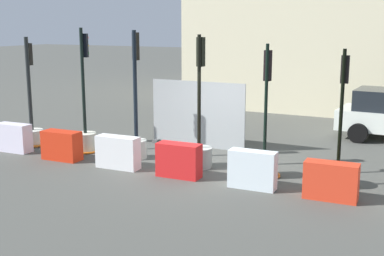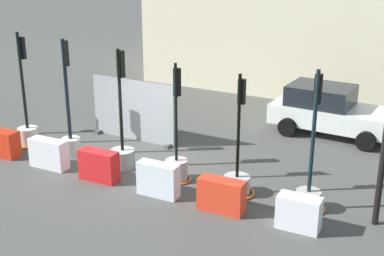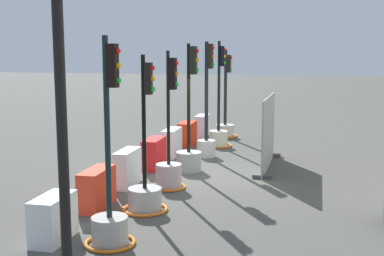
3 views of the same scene
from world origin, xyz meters
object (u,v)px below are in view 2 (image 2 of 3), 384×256
object	(u,v)px
traffic_light_5	(237,178)
construction_barrier_6	(299,213)
traffic_light_1	(28,127)
traffic_light_3	(123,146)
construction_barrier_3	(99,165)
construction_barrier_1	(2,143)
construction_barrier_2	(49,154)
construction_barrier_5	(221,195)
traffic_light_6	(309,188)
construction_barrier_4	(158,180)
traffic_light_4	(177,163)
traffic_light_2	(70,130)
car_white_van	(331,110)

from	to	relation	value
traffic_light_5	construction_barrier_6	bearing A→B (deg)	-26.32
traffic_light_1	traffic_light_3	size ratio (longest dim) A/B	1.04
traffic_light_1	traffic_light_5	distance (m)	7.32
traffic_light_1	construction_barrier_6	bearing A→B (deg)	-6.23
construction_barrier_3	construction_barrier_6	size ratio (longest dim) A/B	1.11
construction_barrier_1	traffic_light_3	bearing A→B (deg)	15.72
construction_barrier_2	construction_barrier_5	distance (m)	5.45
construction_barrier_2	construction_barrier_5	bearing A→B (deg)	0.25
traffic_light_6	traffic_light_5	bearing A→B (deg)	-178.56
construction_barrier_4	construction_barrier_6	bearing A→B (deg)	1.70
traffic_light_4	traffic_light_5	size ratio (longest dim) A/B	1.03
construction_barrier_1	construction_barrier_4	xyz separation A→B (m)	(5.56, -0.01, 0.04)
construction_barrier_1	construction_barrier_4	world-z (taller)	construction_barrier_4
traffic_light_4	construction_barrier_4	distance (m)	1.04
traffic_light_3	construction_barrier_6	size ratio (longest dim) A/B	3.47
traffic_light_1	traffic_light_2	size ratio (longest dim) A/B	1.02
traffic_light_4	traffic_light_5	bearing A→B (deg)	1.18
traffic_light_5	car_white_van	bearing A→B (deg)	81.25
construction_barrier_3	construction_barrier_5	bearing A→B (deg)	0.05
traffic_light_1	traffic_light_5	size ratio (longest dim) A/B	1.14
traffic_light_1	construction_barrier_5	size ratio (longest dim) A/B	3.13
traffic_light_1	traffic_light_6	world-z (taller)	traffic_light_1
construction_barrier_3	traffic_light_4	bearing A→B (deg)	28.53
traffic_light_3	traffic_light_4	distance (m)	1.80
construction_barrier_2	construction_barrier_1	bearing A→B (deg)	179.92
traffic_light_5	construction_barrier_5	world-z (taller)	traffic_light_5
construction_barrier_1	construction_barrier_6	distance (m)	9.21
traffic_light_3	traffic_light_2	bearing A→B (deg)	178.77
construction_barrier_1	traffic_light_1	bearing A→B (deg)	92.54
construction_barrier_6	car_white_van	xyz separation A→B (m)	(-1.06, 6.65, 0.41)
traffic_light_1	construction_barrier_5	distance (m)	7.45
traffic_light_5	construction_barrier_1	xyz separation A→B (m)	(-7.27, -1.06, -0.04)
traffic_light_6	construction_barrier_6	xyz separation A→B (m)	(0.08, -1.01, -0.16)
traffic_light_2	traffic_light_3	size ratio (longest dim) A/B	1.03
traffic_light_5	construction_barrier_4	bearing A→B (deg)	-147.93
traffic_light_3	construction_barrier_1	xyz separation A→B (m)	(-3.71, -1.04, -0.23)
traffic_light_6	construction_barrier_4	size ratio (longest dim) A/B	3.15
construction_barrier_6	traffic_light_3	bearing A→B (deg)	170.26
construction_barrier_6	construction_barrier_2	bearing A→B (deg)	-179.21
construction_barrier_1	car_white_van	xyz separation A→B (m)	(8.14, 6.75, 0.40)
traffic_light_4	construction_barrier_1	xyz separation A→B (m)	(-5.50, -1.02, -0.11)
traffic_light_4	construction_barrier_2	size ratio (longest dim) A/B	2.77
construction_barrier_1	construction_barrier_5	distance (m)	7.32
traffic_light_1	traffic_light_6	distance (m)	9.17
construction_barrier_5	construction_barrier_3	bearing A→B (deg)	-179.95
traffic_light_3	construction_barrier_2	world-z (taller)	traffic_light_3
traffic_light_1	traffic_light_2	distance (m)	1.80
construction_barrier_1	construction_barrier_2	xyz separation A→B (m)	(1.87, -0.00, 0.02)
traffic_light_4	traffic_light_3	bearing A→B (deg)	179.32
construction_barrier_2	car_white_van	bearing A→B (deg)	47.09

